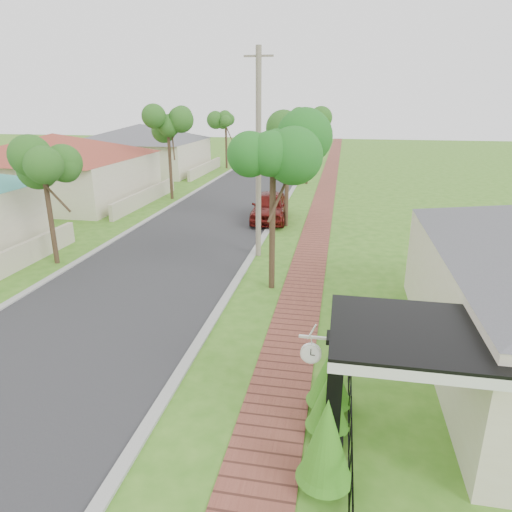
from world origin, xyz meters
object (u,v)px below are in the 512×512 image
Objects in this scene: porch_post at (334,399)px; parked_car_white at (287,165)px; utility_pole at (258,156)px; station_clock at (311,352)px; parked_car_red at (270,207)px; near_tree at (273,161)px.

parked_car_white is at bearing 98.43° from porch_post.
porch_post is 12.64m from utility_pole.
utility_pole is 12.05m from station_clock.
utility_pole is 12.53× the size of station_clock.
parked_car_white is at bearing 90.80° from parked_car_red.
porch_post reaches higher than parked_car_white.
near_tree is (3.08, -29.46, 3.97)m from parked_car_white.
station_clock is at bearing -81.69° from parked_car_red.
porch_post is 0.29× the size of utility_pole.
near_tree reaches higher than station_clock.
utility_pole is at bearing -90.65° from parked_car_white.
station_clock is (-0.49, 0.28, 0.83)m from porch_post.
parked_car_red is 0.55× the size of utility_pole.
near_tree is at bearing -72.05° from utility_pole.
utility_pole is at bearing 107.41° from porch_post.
near_tree is 8.42× the size of station_clock.
parked_car_white is at bearing 97.75° from station_clock.
parked_car_red is at bearing 99.49° from near_tree.
station_clock is at bearing -75.62° from near_tree.
utility_pole is (-3.65, 11.64, 3.32)m from porch_post.
station_clock is at bearing 150.38° from porch_post.
station_clock is (3.16, -11.36, -2.49)m from utility_pole.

